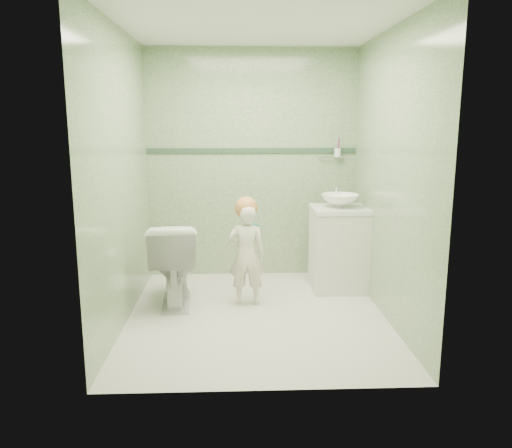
{
  "coord_description": "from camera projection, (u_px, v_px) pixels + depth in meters",
  "views": [
    {
      "loc": [
        -0.18,
        -4.15,
        1.65
      ],
      "look_at": [
        0.0,
        0.15,
        0.78
      ],
      "focal_mm": 35.72,
      "sensor_mm": 36.0,
      "label": 1
    }
  ],
  "objects": [
    {
      "name": "basin",
      "position": [
        340.0,
        201.0,
        4.94
      ],
      "size": [
        0.37,
        0.37,
        0.13
      ],
      "primitive_type": "imported",
      "color": "white",
      "rests_on": "counter"
    },
    {
      "name": "hair_cap",
      "position": [
        246.0,
        208.0,
        4.54
      ],
      "size": [
        0.21,
        0.21,
        0.21
      ],
      "primitive_type": "sphere",
      "color": "#C27C41",
      "rests_on": "toddler"
    },
    {
      "name": "toilet",
      "position": [
        174.0,
        263.0,
        4.64
      ],
      "size": [
        0.48,
        0.78,
        0.77
      ],
      "primitive_type": "imported",
      "rotation": [
        0.0,
        0.0,
        3.21
      ],
      "color": "white",
      "rests_on": "ground"
    },
    {
      "name": "teal_toothbrush",
      "position": [
        255.0,
        224.0,
        4.42
      ],
      "size": [
        0.11,
        0.13,
        0.08
      ],
      "color": "teal",
      "rests_on": "toddler"
    },
    {
      "name": "ground",
      "position": [
        257.0,
        316.0,
        4.4
      ],
      "size": [
        2.5,
        2.5,
        0.0
      ],
      "primitive_type": "plane",
      "color": "silver",
      "rests_on": "ground"
    },
    {
      "name": "trim_stripe",
      "position": [
        252.0,
        150.0,
        5.35
      ],
      "size": [
        2.2,
        0.02,
        0.05
      ],
      "primitive_type": "cube",
      "color": "#2F4C36",
      "rests_on": "room_shell"
    },
    {
      "name": "faucet",
      "position": [
        336.0,
        190.0,
        5.11
      ],
      "size": [
        0.03,
        0.13,
        0.18
      ],
      "color": "silver",
      "rests_on": "counter"
    },
    {
      "name": "counter",
      "position": [
        340.0,
        209.0,
        4.96
      ],
      "size": [
        0.54,
        0.52,
        0.04
      ],
      "primitive_type": "cube",
      "color": "white",
      "rests_on": "vanity"
    },
    {
      "name": "vanity",
      "position": [
        338.0,
        250.0,
        5.04
      ],
      "size": [
        0.52,
        0.5,
        0.8
      ],
      "primitive_type": "cube",
      "color": "silver",
      "rests_on": "ground"
    },
    {
      "name": "cup_holder",
      "position": [
        337.0,
        153.0,
        5.33
      ],
      "size": [
        0.26,
        0.07,
        0.21
      ],
      "color": "silver",
      "rests_on": "room_shell"
    },
    {
      "name": "toddler",
      "position": [
        246.0,
        255.0,
        4.6
      ],
      "size": [
        0.34,
        0.23,
        0.93
      ],
      "primitive_type": "imported",
      "rotation": [
        0.0,
        0.0,
        3.15
      ],
      "color": "white",
      "rests_on": "ground"
    },
    {
      "name": "room_shell",
      "position": [
        257.0,
        177.0,
        4.16
      ],
      "size": [
        2.5,
        2.54,
        2.4
      ],
      "color": "gray",
      "rests_on": "ground"
    }
  ]
}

